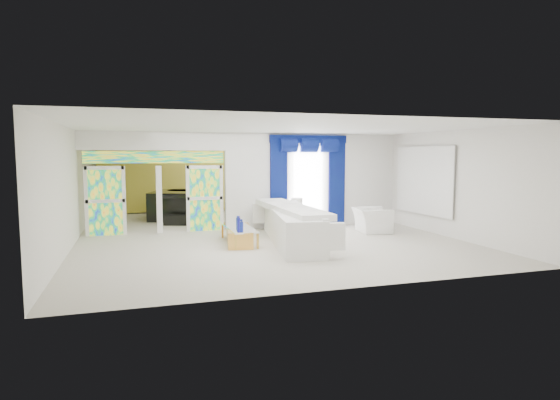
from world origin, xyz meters
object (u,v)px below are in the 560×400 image
object	(u,v)px
console_table	(306,222)
white_sofa	(291,226)
grand_piano	(175,205)
armchair	(372,220)
coffee_table	(239,235)

from	to	relation	value
console_table	white_sofa	bearing A→B (deg)	-119.20
grand_piano	armchair	bearing A→B (deg)	-22.78
coffee_table	grand_piano	xyz separation A→B (m)	(-1.20, 5.33, 0.30)
coffee_table	console_table	world-z (taller)	coffee_table
console_table	armchair	world-z (taller)	armchair
console_table	grand_piano	size ratio (longest dim) A/B	0.58
white_sofa	coffee_table	world-z (taller)	white_sofa
coffee_table	grand_piano	size ratio (longest dim) A/B	0.94
console_table	grand_piano	world-z (taller)	grand_piano
coffee_table	armchair	xyz separation A→B (m)	(4.20, 0.55, 0.16)
coffee_table	white_sofa	bearing A→B (deg)	-12.53
console_table	armchair	size ratio (longest dim) A/B	1.03
armchair	console_table	bearing A→B (deg)	59.01
armchair	grand_piano	size ratio (longest dim) A/B	0.56
white_sofa	coffee_table	distance (m)	1.40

